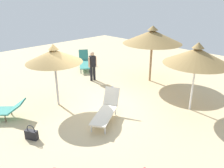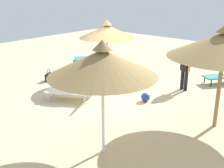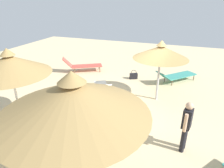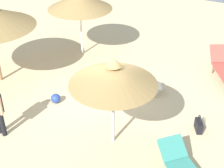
# 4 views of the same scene
# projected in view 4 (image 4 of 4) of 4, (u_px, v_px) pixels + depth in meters

# --- Properties ---
(ground) EXTENTS (24.00, 24.00, 0.10)m
(ground) POSITION_uv_depth(u_px,v_px,m) (102.00, 113.00, 9.97)
(ground) COLOR beige
(parasol_umbrella_far_left) EXTENTS (2.17, 2.17, 2.52)m
(parasol_umbrella_far_left) POSITION_uv_depth(u_px,v_px,m) (113.00, 75.00, 7.75)
(parasol_umbrella_far_left) COLOR #B2B2B7
(parasol_umbrella_far_left) RESTS_ON ground
(parasol_umbrella_near_right) EXTENTS (2.41, 2.41, 2.66)m
(parasol_umbrella_near_right) POSITION_uv_depth(u_px,v_px,m) (80.00, 1.00, 12.04)
(parasol_umbrella_near_right) COLOR white
(parasol_umbrella_near_right) RESTS_ON ground
(lounge_chair_edge) EXTENTS (1.42, 1.94, 0.94)m
(lounge_chair_edge) POSITION_uv_depth(u_px,v_px,m) (129.00, 83.00, 10.55)
(lounge_chair_edge) COLOR silver
(lounge_chair_edge) RESTS_ON ground
(handbag) EXTENTS (0.43, 0.32, 0.50)m
(handbag) POSITION_uv_depth(u_px,v_px,m) (199.00, 125.00, 9.12)
(handbag) COLOR black
(handbag) RESTS_ON ground
(beach_ball) EXTENTS (0.30, 0.30, 0.30)m
(beach_ball) POSITION_uv_depth(u_px,v_px,m) (56.00, 98.00, 10.26)
(beach_ball) COLOR navy
(beach_ball) RESTS_ON ground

